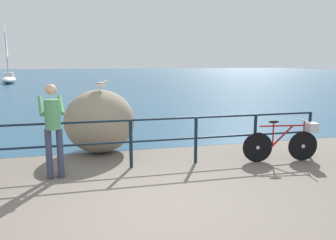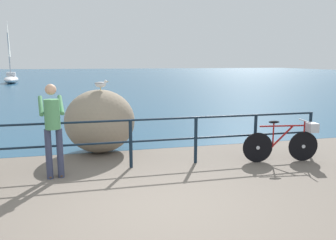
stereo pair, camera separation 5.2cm
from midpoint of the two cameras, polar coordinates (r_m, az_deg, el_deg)
name	(u,v)px [view 2 (the right image)]	position (r m, az deg, el deg)	size (l,w,h in m)	color
ground_plane	(99,92)	(24.77, -11.60, 4.60)	(120.00, 120.00, 0.10)	#6B6056
sea_surface	(92,75)	(53.13, -12.78, 7.39)	(120.00, 90.00, 0.01)	navy
promenade_railing	(131,138)	(6.95, -6.14, -2.98)	(8.52, 0.07, 1.02)	black
bicycle	(287,141)	(7.84, 19.77, -3.33)	(1.69, 0.48, 0.92)	black
person_at_railing	(53,126)	(6.58, -18.73, -1.04)	(0.51, 0.66, 1.78)	#333851
breakwater_boulder_main	(100,121)	(8.26, -11.29, -0.19)	(1.67, 1.55, 1.52)	gray
seagull	(101,84)	(8.08, -11.16, 6.01)	(0.34, 0.15, 0.23)	gold
sailboat	(11,76)	(37.26, -25.04, 6.78)	(1.79, 4.52, 6.16)	white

